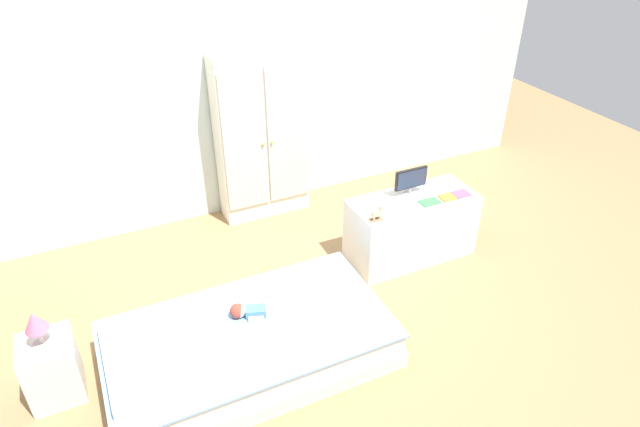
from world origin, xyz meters
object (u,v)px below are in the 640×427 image
(table_lamp, at_px, (35,323))
(tv_stand, at_px, (411,227))
(book_green, at_px, (430,202))
(doll, at_px, (249,311))
(tv_monitor, at_px, (411,180))
(book_orange, at_px, (447,197))
(book_purple, at_px, (461,194))
(bed, at_px, (250,344))
(nightstand, at_px, (52,369))
(rocking_horse_toy, at_px, (378,212))
(wardrobe, at_px, (261,137))

(table_lamp, bearing_deg, tv_stand, 6.35)
(book_green, bearing_deg, table_lamp, -175.86)
(doll, height_order, table_lamp, table_lamp)
(tv_stand, bearing_deg, tv_monitor, 85.06)
(doll, bearing_deg, book_orange, 10.63)
(doll, relative_size, book_orange, 3.20)
(tv_stand, relative_size, book_green, 6.56)
(book_purple, bearing_deg, book_green, 180.00)
(book_purple, bearing_deg, bed, -167.19)
(tv_stand, relative_size, tv_monitor, 3.66)
(tv_monitor, relative_size, book_purple, 2.16)
(doll, relative_size, book_purple, 3.00)
(nightstand, distance_m, tv_stand, 2.72)
(table_lamp, relative_size, rocking_horse_toy, 1.78)
(bed, relative_size, book_orange, 14.88)
(tv_stand, relative_size, rocking_horse_toy, 7.83)
(doll, distance_m, book_orange, 1.80)
(nightstand, height_order, wardrobe, wardrobe)
(book_green, xyz_separation_m, book_orange, (0.17, 0.00, -0.00))
(bed, height_order, book_green, book_green)
(nightstand, relative_size, wardrobe, 0.28)
(doll, distance_m, table_lamp, 1.23)
(tv_stand, distance_m, book_green, 0.30)
(doll, xyz_separation_m, tv_monitor, (1.52, 0.51, 0.35))
(tv_monitor, relative_size, book_orange, 2.30)
(book_orange, bearing_deg, bed, -166.29)
(table_lamp, relative_size, wardrobe, 0.15)
(tv_stand, relative_size, book_orange, 8.42)
(wardrobe, bearing_deg, rocking_horse_toy, -72.05)
(bed, relative_size, book_purple, 13.96)
(nightstand, xyz_separation_m, book_orange, (2.95, 0.20, 0.33))
(nightstand, bearing_deg, bed, -11.81)
(doll, distance_m, nightstand, 1.20)
(wardrobe, relative_size, book_green, 9.68)
(nightstand, height_order, book_orange, book_orange)
(tv_stand, bearing_deg, nightstand, -173.65)
(nightstand, height_order, table_lamp, table_lamp)
(tv_monitor, xyz_separation_m, rocking_horse_toy, (-0.42, -0.21, -0.07))
(rocking_horse_toy, bearing_deg, nightstand, -175.91)
(bed, bearing_deg, book_purple, 12.81)
(book_green, bearing_deg, doll, -168.29)
(tv_stand, xyz_separation_m, book_purple, (0.37, -0.10, 0.27))
(wardrobe, height_order, rocking_horse_toy, wardrobe)
(rocking_horse_toy, distance_m, book_purple, 0.79)
(bed, relative_size, tv_stand, 1.77)
(rocking_horse_toy, distance_m, book_green, 0.49)
(doll, bearing_deg, book_purple, 9.90)
(tv_stand, height_order, rocking_horse_toy, rocking_horse_toy)
(wardrobe, xyz_separation_m, book_green, (0.91, -1.26, -0.21))
(table_lamp, relative_size, tv_monitor, 0.83)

